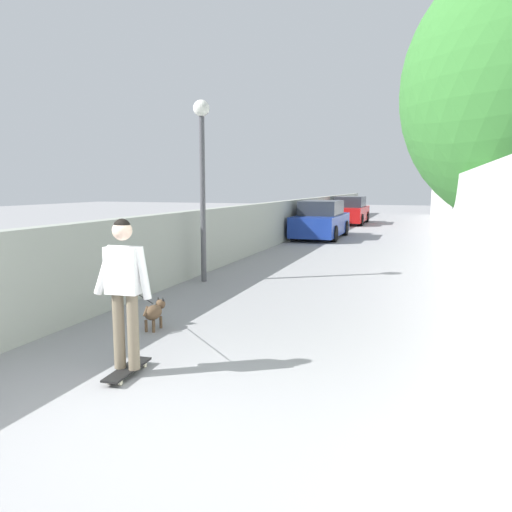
{
  "coord_description": "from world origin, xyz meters",
  "views": [
    {
      "loc": [
        -3.37,
        -2.4,
        2.15
      ],
      "look_at": [
        4.25,
        0.22,
        1.0
      ],
      "focal_mm": 34.64,
      "sensor_mm": 36.0,
      "label": 1
    }
  ],
  "objects_px": {
    "lamp_post": "(202,158)",
    "skateboard": "(127,370)",
    "dog": "(154,312)",
    "car_near": "(321,221)",
    "person_skateboarder": "(124,282)",
    "car_far": "(350,211)",
    "tree_right_mid": "(475,153)"
  },
  "relations": [
    {
      "from": "skateboard",
      "to": "car_far",
      "type": "distance_m",
      "value": 23.79
    },
    {
      "from": "person_skateboarder",
      "to": "skateboard",
      "type": "bearing_deg",
      "value": 0.0
    },
    {
      "from": "skateboard",
      "to": "car_near",
      "type": "height_order",
      "value": "car_near"
    },
    {
      "from": "car_far",
      "to": "car_near",
      "type": "bearing_deg",
      "value": 180.0
    },
    {
      "from": "tree_right_mid",
      "to": "car_far",
      "type": "distance_m",
      "value": 13.39
    },
    {
      "from": "tree_right_mid",
      "to": "skateboard",
      "type": "height_order",
      "value": "tree_right_mid"
    },
    {
      "from": "tree_right_mid",
      "to": "person_skateboarder",
      "type": "xyz_separation_m",
      "value": [
        -11.75,
        4.44,
        -2.04
      ]
    },
    {
      "from": "car_far",
      "to": "tree_right_mid",
      "type": "bearing_deg",
      "value": -155.78
    },
    {
      "from": "dog",
      "to": "car_far",
      "type": "relative_size",
      "value": 0.46
    },
    {
      "from": "lamp_post",
      "to": "skateboard",
      "type": "xyz_separation_m",
      "value": [
        -5.41,
        -1.56,
        -2.69
      ]
    },
    {
      "from": "tree_right_mid",
      "to": "car_near",
      "type": "xyz_separation_m",
      "value": [
        3.82,
        5.4,
        -2.42
      ]
    },
    {
      "from": "lamp_post",
      "to": "car_far",
      "type": "distance_m",
      "value": 18.48
    },
    {
      "from": "dog",
      "to": "car_near",
      "type": "distance_m",
      "value": 13.87
    },
    {
      "from": "skateboard",
      "to": "person_skateboarder",
      "type": "relative_size",
      "value": 0.47
    },
    {
      "from": "tree_right_mid",
      "to": "skateboard",
      "type": "xyz_separation_m",
      "value": [
        -11.75,
        4.44,
        -3.07
      ]
    },
    {
      "from": "tree_right_mid",
      "to": "lamp_post",
      "type": "relative_size",
      "value": 1.12
    },
    {
      "from": "dog",
      "to": "car_near",
      "type": "height_order",
      "value": "car_near"
    },
    {
      "from": "person_skateboarder",
      "to": "car_far",
      "type": "xyz_separation_m",
      "value": [
        23.76,
        0.96,
        -0.38
      ]
    },
    {
      "from": "lamp_post",
      "to": "person_skateboarder",
      "type": "relative_size",
      "value": 2.33
    },
    {
      "from": "lamp_post",
      "to": "skateboard",
      "type": "bearing_deg",
      "value": -163.9
    },
    {
      "from": "car_far",
      "to": "person_skateboarder",
      "type": "bearing_deg",
      "value": -177.69
    },
    {
      "from": "lamp_post",
      "to": "person_skateboarder",
      "type": "height_order",
      "value": "lamp_post"
    },
    {
      "from": "person_skateboarder",
      "to": "car_near",
      "type": "relative_size",
      "value": 0.39
    },
    {
      "from": "dog",
      "to": "car_near",
      "type": "relative_size",
      "value": 0.46
    },
    {
      "from": "skateboard",
      "to": "car_near",
      "type": "bearing_deg",
      "value": 3.53
    },
    {
      "from": "skateboard",
      "to": "person_skateboarder",
      "type": "height_order",
      "value": "person_skateboarder"
    },
    {
      "from": "lamp_post",
      "to": "person_skateboarder",
      "type": "bearing_deg",
      "value": -163.9
    },
    {
      "from": "car_near",
      "to": "car_far",
      "type": "xyz_separation_m",
      "value": [
        8.2,
        -0.0,
        -0.0
      ]
    },
    {
      "from": "tree_right_mid",
      "to": "dog",
      "type": "distance_m",
      "value": 11.62
    },
    {
      "from": "tree_right_mid",
      "to": "skateboard",
      "type": "relative_size",
      "value": 5.49
    },
    {
      "from": "car_near",
      "to": "car_far",
      "type": "distance_m",
      "value": 8.2
    },
    {
      "from": "skateboard",
      "to": "car_far",
      "type": "height_order",
      "value": "car_far"
    }
  ]
}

